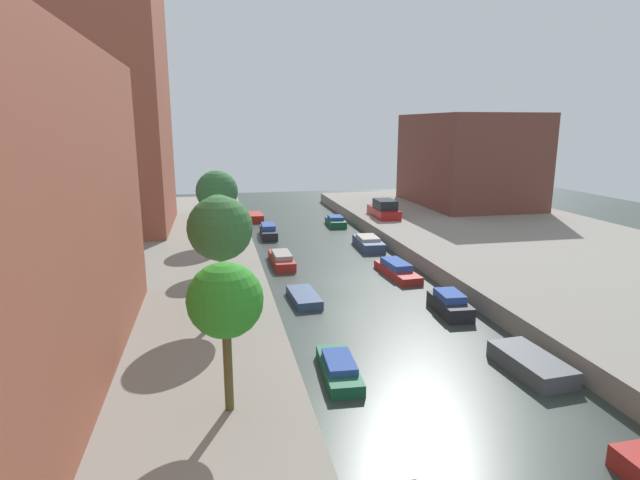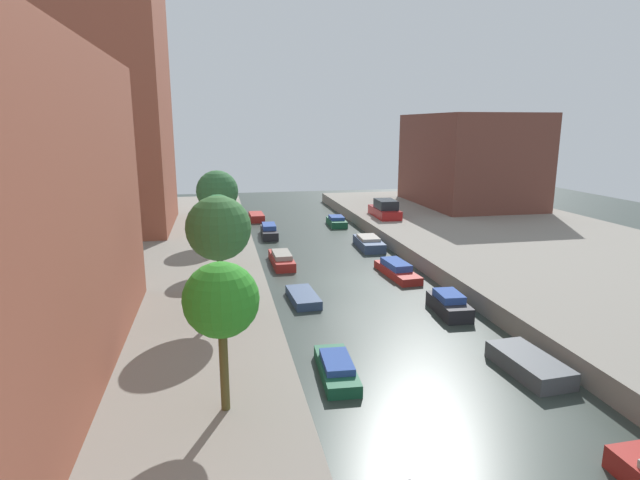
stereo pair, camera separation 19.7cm
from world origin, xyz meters
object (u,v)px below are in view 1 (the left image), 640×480
at_px(moored_boat_left_1, 339,368).
at_px(moored_boat_left_4, 268,231).
at_px(moored_boat_right_4, 368,243).
at_px(street_tree_1, 220,229).
at_px(street_tree_2, 218,214).
at_px(low_block_right, 468,160).
at_px(street_tree_3, 217,191).
at_px(moored_boat_right_2, 450,304).
at_px(moored_boat_left_5, 256,217).
at_px(moored_boat_left_2, 304,297).
at_px(moored_boat_right_3, 397,270).
at_px(moored_boat_right_5, 336,222).
at_px(moored_boat_right_1, 531,364).
at_px(street_tree_0, 225,301).
at_px(apartment_tower_far, 91,50).
at_px(parked_car, 384,210).
at_px(moored_boat_left_3, 282,259).

distance_m(moored_boat_left_1, moored_boat_left_4, 24.59).
distance_m(moored_boat_left_4, moored_boat_right_4, 8.86).
distance_m(street_tree_1, moored_boat_left_1, 7.49).
xyz_separation_m(street_tree_1, street_tree_2, (0.00, 7.76, -0.67)).
relative_size(low_block_right, moored_boat_right_4, 3.48).
relative_size(low_block_right, street_tree_3, 2.84).
bearing_deg(moored_boat_right_2, moored_boat_left_5, 105.14).
xyz_separation_m(street_tree_1, moored_boat_right_2, (10.88, 0.73, -4.35)).
bearing_deg(moored_boat_right_2, street_tree_2, 147.13).
xyz_separation_m(street_tree_3, moored_boat_left_4, (4.05, 5.70, -4.12)).
distance_m(moored_boat_left_2, moored_boat_left_4, 16.30).
distance_m(moored_boat_right_3, moored_boat_right_5, 16.31).
relative_size(street_tree_1, street_tree_2, 1.23).
height_order(moored_boat_left_2, moored_boat_right_1, moored_boat_right_1).
relative_size(street_tree_2, moored_boat_left_4, 1.04).
height_order(moored_boat_left_2, moored_boat_left_4, moored_boat_left_4).
bearing_deg(moored_boat_right_3, moored_boat_right_5, 89.93).
bearing_deg(street_tree_0, moored_boat_right_1, 10.33).
bearing_deg(moored_boat_right_5, moored_boat_left_4, -151.86).
bearing_deg(apartment_tower_far, street_tree_0, -73.43).
xyz_separation_m(moored_boat_left_1, moored_boat_right_5, (6.56, 28.08, 0.08)).
distance_m(street_tree_0, moored_boat_right_2, 14.24).
height_order(parked_car, moored_boat_left_4, parked_car).
bearing_deg(moored_boat_right_1, street_tree_1, 153.28).
xyz_separation_m(moored_boat_right_2, moored_boat_right_4, (0.09, 13.90, -0.06)).
xyz_separation_m(street_tree_3, moored_boat_left_5, (3.60, 13.17, -4.22)).
distance_m(street_tree_3, moored_boat_right_2, 18.00).
height_order(parked_car, moored_boat_right_4, parked_car).
relative_size(moored_boat_left_2, moored_boat_right_1, 0.93).
xyz_separation_m(moored_boat_right_1, moored_boat_right_2, (-0.23, 6.33, 0.12)).
bearing_deg(low_block_right, parked_car, -152.17).
relative_size(low_block_right, moored_boat_left_1, 3.98).
relative_size(moored_boat_left_4, moored_boat_left_5, 1.32).
bearing_deg(moored_boat_right_2, street_tree_0, -142.49).
distance_m(parked_car, moored_boat_right_1, 27.62).
xyz_separation_m(apartment_tower_far, moored_boat_left_1, (12.68, -25.82, -14.13)).
xyz_separation_m(street_tree_0, parked_car, (14.57, 29.39, -2.63)).
bearing_deg(moored_boat_right_1, street_tree_3, 118.99).
xyz_separation_m(apartment_tower_far, street_tree_3, (8.64, -6.94, -9.86)).
height_order(street_tree_1, moored_boat_left_4, street_tree_1).
bearing_deg(moored_boat_right_3, moored_boat_left_3, 149.57).
height_order(low_block_right, moored_boat_left_1, low_block_right).
height_order(moored_boat_left_5, moored_boat_right_5, moored_boat_right_5).
bearing_deg(moored_boat_left_2, parked_car, 59.87).
xyz_separation_m(street_tree_2, parked_car, (14.57, 14.01, -2.48)).
xyz_separation_m(moored_boat_left_5, moored_boat_right_4, (7.37, -13.02, 0.04)).
bearing_deg(moored_boat_right_5, moored_boat_right_1, -88.99).
relative_size(street_tree_3, moored_boat_left_3, 1.17).
xyz_separation_m(street_tree_0, moored_boat_right_3, (10.58, 14.98, -3.93)).
xyz_separation_m(street_tree_1, moored_boat_left_4, (4.05, 20.17, -4.36)).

